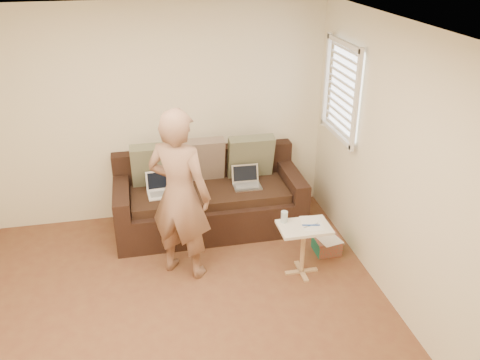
{
  "coord_description": "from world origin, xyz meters",
  "views": [
    {
      "loc": [
        -0.24,
        -3.49,
        3.23
      ],
      "look_at": [
        0.8,
        1.4,
        0.78
      ],
      "focal_mm": 37.81,
      "sensor_mm": 36.0,
      "label": 1
    }
  ],
  "objects_px": {
    "sofa": "(209,195)",
    "person": "(180,195)",
    "drinking_glass": "(284,217)",
    "laptop_white": "(163,195)",
    "laptop_silver": "(247,187)",
    "side_table": "(303,249)",
    "striped_box": "(327,245)"
  },
  "relations": [
    {
      "from": "person",
      "to": "side_table",
      "type": "relative_size",
      "value": 3.17
    },
    {
      "from": "striped_box",
      "to": "side_table",
      "type": "bearing_deg",
      "value": -141.94
    },
    {
      "from": "laptop_white",
      "to": "side_table",
      "type": "height_order",
      "value": "laptop_white"
    },
    {
      "from": "side_table",
      "to": "striped_box",
      "type": "bearing_deg",
      "value": 38.06
    },
    {
      "from": "laptop_silver",
      "to": "striped_box",
      "type": "distance_m",
      "value": 1.14
    },
    {
      "from": "laptop_silver",
      "to": "person",
      "type": "xyz_separation_m",
      "value": [
        -0.86,
        -0.78,
        0.39
      ]
    },
    {
      "from": "side_table",
      "to": "person",
      "type": "bearing_deg",
      "value": 166.6
    },
    {
      "from": "sofa",
      "to": "drinking_glass",
      "type": "relative_size",
      "value": 18.33
    },
    {
      "from": "laptop_white",
      "to": "drinking_glass",
      "type": "relative_size",
      "value": 2.85
    },
    {
      "from": "laptop_silver",
      "to": "laptop_white",
      "type": "bearing_deg",
      "value": -179.22
    },
    {
      "from": "laptop_silver",
      "to": "side_table",
      "type": "xyz_separation_m",
      "value": [
        0.35,
        -1.06,
        -0.23
      ]
    },
    {
      "from": "sofa",
      "to": "laptop_silver",
      "type": "bearing_deg",
      "value": -7.35
    },
    {
      "from": "person",
      "to": "drinking_glass",
      "type": "height_order",
      "value": "person"
    },
    {
      "from": "laptop_silver",
      "to": "drinking_glass",
      "type": "distance_m",
      "value": 0.97
    },
    {
      "from": "sofa",
      "to": "laptop_white",
      "type": "height_order",
      "value": "sofa"
    },
    {
      "from": "side_table",
      "to": "drinking_glass",
      "type": "distance_m",
      "value": 0.41
    },
    {
      "from": "sofa",
      "to": "striped_box",
      "type": "distance_m",
      "value": 1.48
    },
    {
      "from": "laptop_white",
      "to": "person",
      "type": "height_order",
      "value": "person"
    },
    {
      "from": "drinking_glass",
      "to": "striped_box",
      "type": "xyz_separation_m",
      "value": [
        0.57,
        0.19,
        -0.54
      ]
    },
    {
      "from": "laptop_silver",
      "to": "drinking_glass",
      "type": "height_order",
      "value": "drinking_glass"
    },
    {
      "from": "striped_box",
      "to": "person",
      "type": "bearing_deg",
      "value": -179.24
    },
    {
      "from": "sofa",
      "to": "person",
      "type": "bearing_deg",
      "value": -116.29
    },
    {
      "from": "side_table",
      "to": "striped_box",
      "type": "height_order",
      "value": "side_table"
    },
    {
      "from": "laptop_silver",
      "to": "side_table",
      "type": "relative_size",
      "value": 0.57
    },
    {
      "from": "laptop_white",
      "to": "drinking_glass",
      "type": "distance_m",
      "value": 1.51
    },
    {
      "from": "laptop_silver",
      "to": "drinking_glass",
      "type": "bearing_deg",
      "value": -78.59
    },
    {
      "from": "sofa",
      "to": "person",
      "type": "xyz_separation_m",
      "value": [
        -0.41,
        -0.83,
        0.48
      ]
    },
    {
      "from": "sofa",
      "to": "laptop_white",
      "type": "bearing_deg",
      "value": -174.56
    },
    {
      "from": "laptop_white",
      "to": "person",
      "type": "xyz_separation_m",
      "value": [
        0.13,
        -0.78,
        0.39
      ]
    },
    {
      "from": "side_table",
      "to": "drinking_glass",
      "type": "height_order",
      "value": "drinking_glass"
    },
    {
      "from": "sofa",
      "to": "laptop_silver",
      "type": "xyz_separation_m",
      "value": [
        0.45,
        -0.06,
        0.1
      ]
    },
    {
      "from": "striped_box",
      "to": "sofa",
      "type": "bearing_deg",
      "value": 145.81
    }
  ]
}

